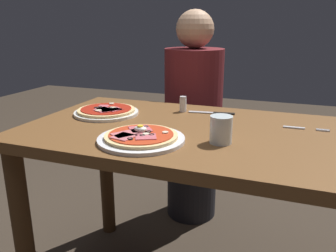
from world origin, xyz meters
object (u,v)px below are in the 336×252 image
Objects in this scene: pizza_foreground at (141,137)px; diner_person at (193,124)px; dining_table at (199,160)px; pizza_across_left at (106,111)px; knife at (215,113)px; fork at (302,128)px; salt_shaker at (183,104)px; water_glass_near at (221,131)px.

diner_person is at bearing 94.54° from pizza_foreground.
pizza_foreground is at bearing -127.05° from dining_table.
pizza_foreground is at bearing -42.94° from pizza_across_left.
dining_table is 4.78× the size of pizza_across_left.
pizza_foreground is 1.46× the size of knife.
fork is (0.49, 0.32, -0.01)m from pizza_foreground.
salt_shaker is (0.29, 0.15, 0.02)m from pizza_across_left.
water_glass_near is at bearing 112.33° from diner_person.
pizza_across_left reaches higher than dining_table.
diner_person is at bearing 137.68° from fork.
pizza_foreground is 0.59m from fork.
pizza_foreground reaches higher than pizza_across_left.
diner_person is (0.21, 0.57, -0.19)m from pizza_across_left.
salt_shaker is at bearing 28.07° from pizza_across_left.
dining_table is 4.52× the size of pizza_foreground.
dining_table is 1.09× the size of diner_person.
fork is at bearing 20.89° from dining_table.
diner_person reaches higher than knife.
pizza_across_left is at bearing 160.30° from water_glass_near.
fork is 0.81× the size of knife.
salt_shaker is at bearing 100.06° from diner_person.
pizza_across_left is 1.38× the size of knife.
dining_table is 0.39m from fork.
diner_person reaches higher than salt_shaker.
pizza_foreground is at bearing -163.56° from water_glass_near.
diner_person reaches higher than pizza_foreground.
pizza_foreground is 1.06× the size of pizza_across_left.
salt_shaker is (-0.14, -0.01, 0.03)m from knife.
diner_person is at bearing 100.06° from salt_shaker.
pizza_across_left is (-0.28, 0.26, -0.00)m from pizza_foreground.
salt_shaker is (-0.48, 0.09, 0.03)m from fork.
water_glass_near is at bearing -49.25° from dining_table.
pizza_foreground is at bearing 94.54° from diner_person.
salt_shaker is (-0.14, 0.22, 0.15)m from dining_table.
water_glass_near is at bearing -134.46° from fork.
salt_shaker reaches higher than pizza_foreground.
dining_table is at bearing 130.75° from water_glass_near.
water_glass_near is (0.53, -0.19, 0.03)m from pizza_across_left.
pizza_across_left is 4.02× the size of salt_shaker.
pizza_foreground is 0.38m from pizza_across_left.
knife reaches higher than dining_table.
dining_table is 8.17× the size of fork.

